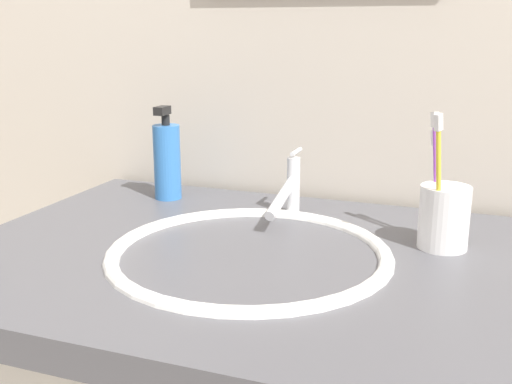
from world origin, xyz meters
TOP-DOWN VIEW (x-y plane):
  - tiled_wall_back at (0.00, 0.37)m, footprint 2.13×0.04m
  - sink_basin at (-0.01, -0.01)m, footprint 0.43×0.43m
  - faucet at (-0.01, 0.19)m, footprint 0.02×0.17m
  - toothbrush_cup at (0.26, 0.12)m, footprint 0.08×0.08m
  - toothbrush_yellow at (0.25, 0.09)m, footprint 0.02×0.04m
  - toothbrush_purple at (0.24, 0.15)m, footprint 0.03×0.04m
  - toothbrush_white at (0.24, 0.16)m, footprint 0.03×0.04m
  - soap_dispenser at (-0.27, 0.23)m, footprint 0.05×0.06m

SIDE VIEW (x-z plane):
  - sink_basin at x=-0.01m, z-range 0.71..0.84m
  - toothbrush_cup at x=0.26m, z-range 0.82..0.92m
  - faucet at x=-0.01m, z-range 0.81..0.93m
  - soap_dispenser at x=-0.27m, z-range 0.80..0.99m
  - toothbrush_white at x=0.24m, z-range 0.84..1.01m
  - toothbrush_purple at x=0.24m, z-range 0.84..1.04m
  - toothbrush_yellow at x=0.25m, z-range 0.84..1.05m
  - tiled_wall_back at x=0.00m, z-range 0.00..2.40m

